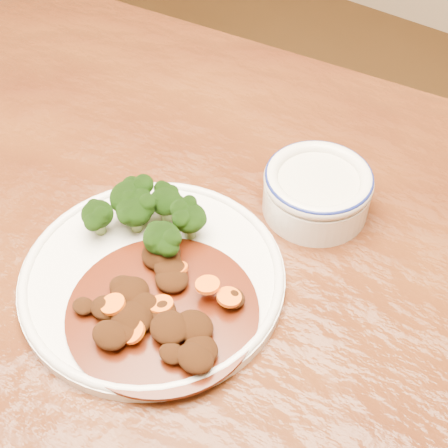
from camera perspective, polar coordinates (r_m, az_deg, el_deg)
The scene contains 5 objects.
dining_table at distance 0.81m, azimuth -5.48°, elevation -5.08°, with size 1.60×1.08×0.75m.
dinner_plate at distance 0.70m, azimuth -6.55°, elevation -4.76°, with size 0.30×0.30×0.02m.
broccoli_florets at distance 0.72m, azimuth -7.19°, elevation 1.02°, with size 0.13×0.10×0.05m.
mince_stew at distance 0.66m, azimuth -5.98°, elevation -7.48°, with size 0.20×0.20×0.03m.
dip_bowl at distance 0.77m, azimuth 8.51°, elevation 3.13°, with size 0.13×0.13×0.06m.
Camera 1 is at (0.36, -0.35, 1.31)m, focal length 50.00 mm.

